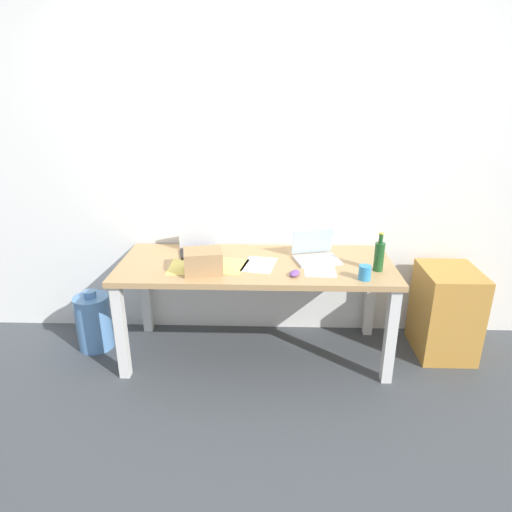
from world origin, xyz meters
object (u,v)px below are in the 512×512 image
at_px(desk, 256,274).
at_px(coffee_mug, 365,273).
at_px(computer_mouse, 295,273).
at_px(cardboard_box, 203,261).
at_px(filing_cabinet, 445,312).
at_px(beer_bottle, 379,256).
at_px(laptop_left, 199,246).
at_px(laptop_right, 316,254).
at_px(water_cooler_jug, 94,322).

relative_size(desk, coffee_mug, 20.40).
xyz_separation_m(computer_mouse, cardboard_box, (-0.61, 0.04, 0.06)).
xyz_separation_m(cardboard_box, coffee_mug, (1.06, -0.09, -0.03)).
height_order(cardboard_box, filing_cabinet, cardboard_box).
xyz_separation_m(desk, beer_bottle, (0.83, -0.12, 0.20)).
bearing_deg(beer_bottle, laptop_left, 166.19).
relative_size(coffee_mug, filing_cabinet, 0.14).
xyz_separation_m(laptop_right, water_cooler_jug, (-1.68, -0.03, -0.57)).
bearing_deg(filing_cabinet, coffee_mug, -153.71).
bearing_deg(computer_mouse, beer_bottle, 34.92).
relative_size(computer_mouse, filing_cabinet, 0.15).
bearing_deg(laptop_left, cardboard_box, -77.05).
height_order(cardboard_box, coffee_mug, cardboard_box).
height_order(laptop_left, computer_mouse, laptop_left).
distance_m(beer_bottle, computer_mouse, 0.59).
bearing_deg(laptop_right, laptop_left, 172.18).
relative_size(desk, filing_cabinet, 2.89).
relative_size(computer_mouse, water_cooler_jug, 0.21).
bearing_deg(laptop_right, cardboard_box, -161.75).
bearing_deg(desk, filing_cabinet, 3.14).
xyz_separation_m(coffee_mug, filing_cabinet, (0.71, 0.35, -0.46)).
distance_m(laptop_right, cardboard_box, 0.82).
xyz_separation_m(laptop_right, coffee_mug, (0.28, -0.35, 0.01)).
bearing_deg(cardboard_box, laptop_left, 102.95).
relative_size(laptop_left, computer_mouse, 3.27).
relative_size(water_cooler_jug, filing_cabinet, 0.72).
relative_size(laptop_left, filing_cabinet, 0.49).
xyz_separation_m(desk, coffee_mug, (0.71, -0.27, 0.14)).
bearing_deg(coffee_mug, filing_cabinet, 26.29).
height_order(laptop_right, computer_mouse, laptop_right).
distance_m(beer_bottle, coffee_mug, 0.21).
relative_size(laptop_right, cardboard_box, 1.41).
height_order(desk, cardboard_box, cardboard_box).
relative_size(laptop_left, beer_bottle, 1.22).
distance_m(laptop_left, cardboard_box, 0.38).
bearing_deg(filing_cabinet, beer_bottle, -161.62).
relative_size(laptop_right, filing_cabinet, 0.53).
xyz_separation_m(desk, computer_mouse, (0.26, -0.22, 0.11)).
bearing_deg(desk, computer_mouse, -40.63).
bearing_deg(coffee_mug, cardboard_box, 175.01).
relative_size(beer_bottle, coffee_mug, 2.81).
bearing_deg(computer_mouse, coffee_mug, 18.18).
xyz_separation_m(laptop_right, beer_bottle, (0.40, -0.19, 0.06)).
distance_m(water_cooler_jug, filing_cabinet, 2.67).
height_order(computer_mouse, filing_cabinet, computer_mouse).
relative_size(laptop_left, cardboard_box, 1.30).
height_order(computer_mouse, water_cooler_jug, computer_mouse).
height_order(desk, coffee_mug, coffee_mug).
xyz_separation_m(laptop_left, cardboard_box, (0.09, -0.37, 0.03)).
distance_m(computer_mouse, coffee_mug, 0.45).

